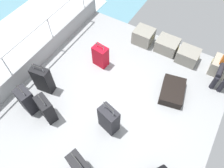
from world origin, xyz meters
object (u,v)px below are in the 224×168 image
(cargo_crate_2, at_px, (188,56))
(suitcase_4, at_px, (172,91))
(suitcase_0, at_px, (46,109))
(suitcase_2, at_px, (101,56))
(suitcase_1, at_px, (43,80))
(suitcase_5, at_px, (27,101))
(cargo_crate_0, at_px, (143,36))
(suitcase_3, at_px, (109,119))
(cargo_crate_1, at_px, (167,45))
(suitcase_6, at_px, (80,167))
(cargo_crate_3, at_px, (224,68))

(cargo_crate_2, height_order, suitcase_4, cargo_crate_2)
(suitcase_0, distance_m, suitcase_2, 1.83)
(suitcase_1, relative_size, suitcase_5, 1.08)
(cargo_crate_0, xyz_separation_m, suitcase_1, (-1.25, -2.57, 0.15))
(suitcase_3, bearing_deg, suitcase_1, 178.08)
(suitcase_0, height_order, suitcase_2, suitcase_0)
(cargo_crate_1, distance_m, suitcase_6, 3.70)
(cargo_crate_1, bearing_deg, suitcase_6, -92.02)
(cargo_crate_1, height_order, cargo_crate_3, cargo_crate_3)
(suitcase_3, bearing_deg, suitcase_0, -159.72)
(suitcase_3, relative_size, suitcase_5, 1.14)
(cargo_crate_0, xyz_separation_m, cargo_crate_2, (1.26, -0.04, -0.03))
(cargo_crate_2, xyz_separation_m, suitcase_4, (0.07, -1.15, -0.07))
(cargo_crate_1, relative_size, suitcase_6, 0.70)
(suitcase_2, height_order, suitcase_3, suitcase_3)
(cargo_crate_0, xyz_separation_m, suitcase_2, (-0.56, -1.26, 0.08))
(cargo_crate_3, distance_m, suitcase_4, 1.46)
(suitcase_0, relative_size, suitcase_2, 1.11)
(suitcase_0, height_order, suitcase_5, suitcase_5)
(cargo_crate_0, xyz_separation_m, suitcase_6, (0.54, -3.66, 0.13))
(cargo_crate_3, distance_m, suitcase_2, 3.01)
(cargo_crate_3, xyz_separation_m, suitcase_6, (-1.61, -3.67, 0.14))
(suitcase_0, xyz_separation_m, suitcase_3, (1.23, 0.45, 0.02))
(cargo_crate_0, xyz_separation_m, suitcase_4, (1.33, -1.19, -0.10))
(cargo_crate_0, relative_size, cargo_crate_1, 0.91)
(suitcase_3, distance_m, suitcase_6, 1.03)
(cargo_crate_3, height_order, suitcase_5, suitcase_5)
(suitcase_3, bearing_deg, cargo_crate_0, 100.93)
(cargo_crate_2, bearing_deg, suitcase_3, -106.31)
(cargo_crate_3, xyz_separation_m, suitcase_4, (-0.83, -1.20, -0.09))
(suitcase_3, bearing_deg, cargo_crate_2, 73.69)
(cargo_crate_3, bearing_deg, suitcase_5, -136.77)
(cargo_crate_2, relative_size, suitcase_1, 0.66)
(cargo_crate_2, xyz_separation_m, suitcase_5, (-2.46, -3.10, 0.15))
(suitcase_6, bearing_deg, suitcase_5, 163.32)
(suitcase_1, bearing_deg, suitcase_5, -84.82)
(suitcase_0, bearing_deg, cargo_crate_2, 56.83)
(cargo_crate_0, bearing_deg, suitcase_3, -79.07)
(suitcase_4, relative_size, suitcase_6, 1.00)
(suitcase_0, relative_size, suitcase_3, 0.85)
(cargo_crate_0, height_order, suitcase_1, suitcase_1)
(cargo_crate_2, bearing_deg, suitcase_4, -86.73)
(suitcase_0, distance_m, suitcase_3, 1.31)
(cargo_crate_0, relative_size, suitcase_0, 0.72)
(cargo_crate_2, relative_size, cargo_crate_3, 0.85)
(cargo_crate_0, distance_m, suitcase_4, 1.79)
(cargo_crate_0, height_order, suitcase_4, cargo_crate_0)
(cargo_crate_0, distance_m, cargo_crate_3, 2.16)
(cargo_crate_3, bearing_deg, cargo_crate_2, -176.49)
(cargo_crate_1, distance_m, cargo_crate_2, 0.60)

